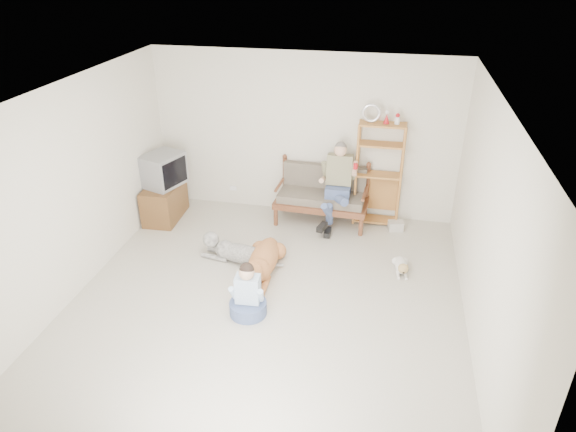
% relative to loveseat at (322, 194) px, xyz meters
% --- Properties ---
extents(floor, '(5.50, 5.50, 0.00)m').
position_rel_loveseat_xyz_m(floor, '(-0.38, -2.44, -0.49)').
color(floor, silver).
rests_on(floor, ground).
extents(ceiling, '(5.50, 5.50, 0.00)m').
position_rel_loveseat_xyz_m(ceiling, '(-0.38, -2.44, 2.21)').
color(ceiling, silver).
rests_on(ceiling, ground).
extents(wall_back, '(5.00, 0.00, 5.00)m').
position_rel_loveseat_xyz_m(wall_back, '(-0.38, 0.31, 0.86)').
color(wall_back, beige).
rests_on(wall_back, ground).
extents(wall_front, '(5.00, 0.00, 5.00)m').
position_rel_loveseat_xyz_m(wall_front, '(-0.38, -5.19, 0.86)').
color(wall_front, beige).
rests_on(wall_front, ground).
extents(wall_left, '(0.00, 5.50, 5.50)m').
position_rel_loveseat_xyz_m(wall_left, '(-2.88, -2.44, 0.86)').
color(wall_left, beige).
rests_on(wall_left, ground).
extents(wall_right, '(0.00, 5.50, 5.50)m').
position_rel_loveseat_xyz_m(wall_right, '(2.12, -2.44, 0.86)').
color(wall_right, beige).
rests_on(wall_right, ground).
extents(loveseat, '(1.53, 0.77, 0.95)m').
position_rel_loveseat_xyz_m(loveseat, '(0.00, 0.00, 0.00)').
color(loveseat, brown).
rests_on(loveseat, ground).
extents(man, '(0.53, 0.77, 1.24)m').
position_rel_loveseat_xyz_m(man, '(0.24, -0.24, 0.16)').
color(man, '#4A5A88').
rests_on(man, loveseat).
extents(etagere, '(0.76, 0.33, 2.00)m').
position_rel_loveseat_xyz_m(etagere, '(0.88, 0.11, 0.39)').
color(etagere, '#BA7A3A').
rests_on(etagere, ground).
extents(book_stack, '(0.26, 0.21, 0.15)m').
position_rel_loveseat_xyz_m(book_stack, '(1.23, -0.10, -0.41)').
color(book_stack, silver).
rests_on(book_stack, ground).
extents(tv_stand, '(0.53, 0.92, 0.60)m').
position_rel_loveseat_xyz_m(tv_stand, '(-2.60, -0.45, -0.19)').
color(tv_stand, brown).
rests_on(tv_stand, ground).
extents(crt_tv, '(0.68, 0.76, 0.53)m').
position_rel_loveseat_xyz_m(crt_tv, '(-2.57, -0.41, 0.38)').
color(crt_tv, gray).
rests_on(crt_tv, tv_stand).
extents(wall_outlet, '(0.12, 0.02, 0.08)m').
position_rel_loveseat_xyz_m(wall_outlet, '(-1.63, 0.30, -0.19)').
color(wall_outlet, white).
rests_on(wall_outlet, ground).
extents(golden_retriever, '(0.40, 1.57, 0.47)m').
position_rel_loveseat_xyz_m(golden_retriever, '(-0.58, -1.78, -0.29)').
color(golden_retriever, '#B97340').
rests_on(golden_retriever, ground).
extents(shaggy_dog, '(1.33, 0.46, 0.39)m').
position_rel_loveseat_xyz_m(shaggy_dog, '(-1.06, -1.51, -0.33)').
color(shaggy_dog, silver).
rests_on(shaggy_dog, ground).
extents(terrier, '(0.22, 0.61, 0.23)m').
position_rel_loveseat_xyz_m(terrier, '(1.34, -1.33, -0.39)').
color(terrier, silver).
rests_on(terrier, ground).
extents(child, '(0.47, 0.47, 0.74)m').
position_rel_loveseat_xyz_m(child, '(-0.54, -2.65, -0.22)').
color(child, '#4A5A88').
rests_on(child, ground).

